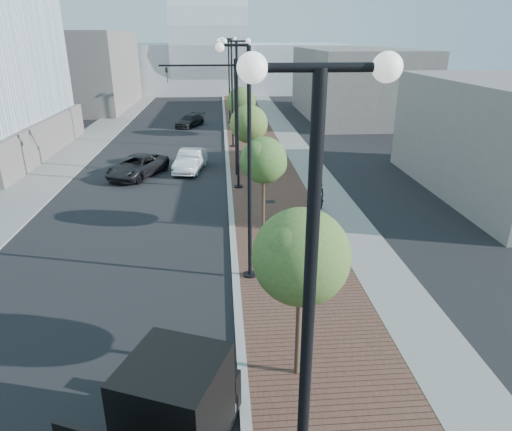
{
  "coord_description": "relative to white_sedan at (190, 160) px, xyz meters",
  "views": [
    {
      "loc": [
        -0.43,
        -6.86,
        9.42
      ],
      "look_at": [
        1.0,
        12.0,
        2.0
      ],
      "focal_mm": 32.24,
      "sensor_mm": 36.0,
      "label": 1
    }
  ],
  "objects": [
    {
      "name": "tree_1",
      "position": [
        4.43,
        -11.65,
        2.93
      ],
      "size": [
        2.36,
        2.31,
        4.88
      ],
      "color": "#382619",
      "rests_on": "ground"
    },
    {
      "name": "curb",
      "position": [
        2.78,
        13.33,
        -0.71
      ],
      "size": [
        0.3,
        140.0,
        0.14
      ],
      "primitive_type": "cube",
      "color": "gray",
      "rests_on": "ground"
    },
    {
      "name": "traffic_mast",
      "position": [
        2.48,
        -1.67,
        4.2
      ],
      "size": [
        5.09,
        0.2,
        8.0
      ],
      "color": "black",
      "rests_on": "ground"
    },
    {
      "name": "dark_car_mid",
      "position": [
        -3.69,
        -1.22,
        -0.03
      ],
      "size": [
        4.48,
        5.93,
        1.5
      ],
      "primitive_type": "imported",
      "rotation": [
        0.0,
        0.0,
        -0.42
      ],
      "color": "black",
      "rests_on": "ground"
    },
    {
      "name": "streetlight_0",
      "position": [
        3.38,
        -28.67,
        4.04
      ],
      "size": [
        1.72,
        0.56,
        9.28
      ],
      "color": "black",
      "rests_on": "ground"
    },
    {
      "name": "pedestrian",
      "position": [
        7.8,
        -9.14,
        0.08
      ],
      "size": [
        0.69,
        0.51,
        1.73
      ],
      "primitive_type": "imported",
      "rotation": [
        0.0,
        0.0,
        3.31
      ],
      "color": "black",
      "rests_on": "ground"
    },
    {
      "name": "streetlight_3",
      "position": [
        3.27,
        7.33,
        3.56
      ],
      "size": [
        1.44,
        0.56,
        9.21
      ],
      "color": "black",
      "rests_on": "ground"
    },
    {
      "name": "utility_cover_2",
      "position": [
        5.18,
        -7.67,
        -0.65
      ],
      "size": [
        0.5,
        0.5,
        0.02
      ],
      "primitive_type": "cube",
      "color": "black",
      "rests_on": "sidewalk"
    },
    {
      "name": "sidewalk",
      "position": [
        6.28,
        13.33,
        -0.72
      ],
      "size": [
        7.0,
        140.0,
        0.12
      ],
      "primitive_type": "cube",
      "color": "#4C2D23",
      "rests_on": "ground"
    },
    {
      "name": "commercial_block_ne",
      "position": [
        18.78,
        23.33,
        3.22
      ],
      "size": [
        12.0,
        22.0,
        8.0
      ],
      "primitive_type": "cube",
      "color": "#5F5956",
      "rests_on": "ground"
    },
    {
      "name": "utility_cover_1",
      "position": [
        5.18,
        -18.67,
        -0.65
      ],
      "size": [
        0.5,
        0.5,
        0.02
      ],
      "primitive_type": "cube",
      "color": "black",
      "rests_on": "sidewalk"
    },
    {
      "name": "streetlight_4",
      "position": [
        3.38,
        19.33,
        4.04
      ],
      "size": [
        1.72,
        0.56,
        9.28
      ],
      "color": "black",
      "rests_on": "ground"
    },
    {
      "name": "streetlight_1",
      "position": [
        3.27,
        -16.67,
        3.56
      ],
      "size": [
        1.44,
        0.56,
        9.21
      ],
      "color": "black",
      "rests_on": "ground"
    },
    {
      "name": "dark_car_far",
      "position": [
        -1.1,
        18.0,
        -0.13
      ],
      "size": [
        3.52,
        4.8,
        1.29
      ],
      "primitive_type": "imported",
      "rotation": [
        0.0,
        0.0,
        -0.43
      ],
      "color": "black",
      "rests_on": "ground"
    },
    {
      "name": "streetlight_2",
      "position": [
        3.38,
        -4.67,
        4.04
      ],
      "size": [
        1.72,
        0.56,
        9.28
      ],
      "color": "black",
      "rests_on": "ground"
    },
    {
      "name": "tree_2",
      "position": [
        4.43,
        0.35,
        2.57
      ],
      "size": [
        2.81,
        2.81,
        4.76
      ],
      "color": "#382619",
      "rests_on": "ground"
    },
    {
      "name": "commercial_block_nw",
      "position": [
        -17.22,
        33.33,
        4.22
      ],
      "size": [
        14.0,
        20.0,
        10.0
      ],
      "primitive_type": "cube",
      "color": "#69635F",
      "rests_on": "ground"
    },
    {
      "name": "tree_0",
      "position": [
        4.43,
        -22.65,
        3.14
      ],
      "size": [
        2.66,
        2.66,
        5.26
      ],
      "color": "#382619",
      "rests_on": "ground"
    },
    {
      "name": "convention_center",
      "position": [
        0.78,
        58.33,
        5.23
      ],
      "size": [
        50.0,
        30.0,
        50.0
      ],
      "color": "#B3BABE",
      "rests_on": "ground"
    },
    {
      "name": "white_sedan",
      "position": [
        0.0,
        0.0,
        0.0
      ],
      "size": [
        2.45,
        4.94,
        1.56
      ],
      "primitive_type": "imported",
      "rotation": [
        0.0,
        0.0,
        -0.17
      ],
      "color": "silver",
      "rests_on": "ground"
    },
    {
      "name": "tree_3",
      "position": [
        4.43,
        12.35,
        2.6
      ],
      "size": [
        2.84,
        2.84,
        4.81
      ],
      "color": "#382619",
      "rests_on": "ground"
    },
    {
      "name": "west_sidewalk",
      "position": [
        -10.22,
        13.33,
        -0.72
      ],
      "size": [
        4.0,
        140.0,
        0.12
      ],
      "primitive_type": "cube",
      "color": "slate",
      "rests_on": "ground"
    },
    {
      "name": "concrete_strip",
      "position": [
        8.98,
        13.33,
        -0.71
      ],
      "size": [
        2.4,
        140.0,
        0.13
      ],
      "primitive_type": "cube",
      "color": "slate",
      "rests_on": "ground"
    }
  ]
}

